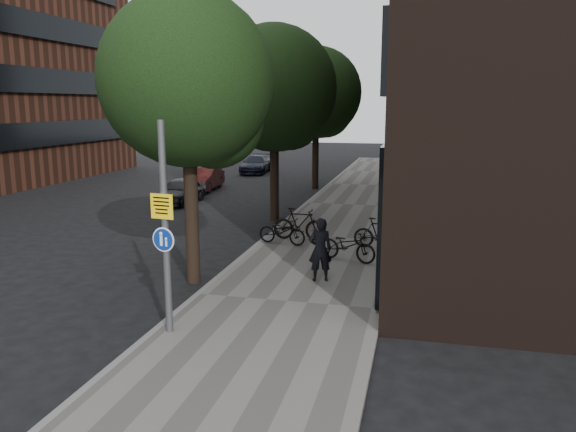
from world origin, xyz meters
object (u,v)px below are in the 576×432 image
(signpost, at_px, (165,228))
(parked_bike_facade_near, at_px, (348,245))
(pedestrian, at_px, (320,250))
(parked_car_near, at_px, (180,191))

(signpost, distance_m, parked_bike_facade_near, 6.93)
(pedestrian, xyz_separation_m, parked_car_near, (-8.73, 10.71, -0.35))
(signpost, xyz_separation_m, parked_bike_facade_near, (2.86, 6.09, -1.69))
(parked_bike_facade_near, height_order, parked_car_near, parked_car_near)
(signpost, height_order, parked_car_near, signpost)
(parked_bike_facade_near, distance_m, parked_car_near, 12.61)
(parked_car_near, bearing_deg, signpost, -65.78)
(pedestrian, xyz_separation_m, parked_bike_facade_near, (0.46, 2.07, -0.37))
(signpost, distance_m, pedestrian, 4.86)
(signpost, height_order, parked_bike_facade_near, signpost)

